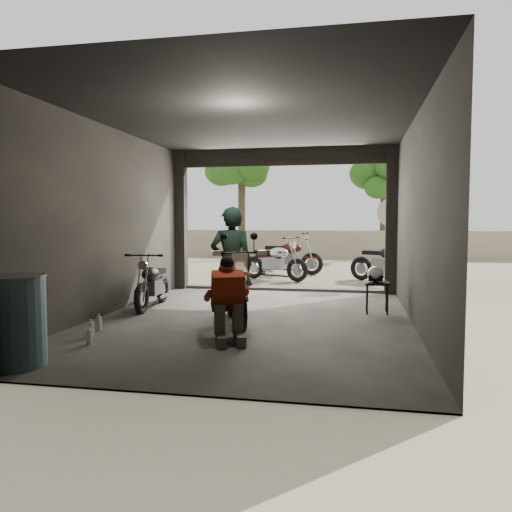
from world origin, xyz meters
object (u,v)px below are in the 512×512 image
at_px(outside_bike_b, 287,253).
at_px(oil_drum, 15,322).
at_px(left_bike, 152,281).
at_px(mechanic, 229,302).
at_px(helmet, 376,274).
at_px(stool, 377,286).
at_px(main_bike, 235,286).
at_px(outside_bike_a, 275,258).
at_px(outside_bike_c, 385,259).
at_px(sign_post, 392,228).
at_px(rider, 232,265).

distance_m(outside_bike_b, oil_drum, 10.19).
bearing_deg(outside_bike_b, left_bike, 169.80).
distance_m(mechanic, helmet, 3.22).
bearing_deg(mechanic, stool, 30.04).
distance_m(main_bike, outside_bike_b, 7.37).
height_order(outside_bike_b, helmet, outside_bike_b).
relative_size(outside_bike_a, helmet, 5.88).
bearing_deg(outside_bike_c, outside_bike_a, 123.39).
relative_size(left_bike, sign_post, 0.70).
relative_size(rider, stool, 3.29).
bearing_deg(oil_drum, outside_bike_b, 80.76).
distance_m(left_bike, helmet, 3.99).
relative_size(outside_bike_a, oil_drum, 1.75).
relative_size(main_bike, sign_post, 0.82).
xyz_separation_m(outside_bike_c, stool, (-0.40, -4.62, -0.12)).
height_order(mechanic, stool, mechanic).
distance_m(main_bike, left_bike, 2.11).
distance_m(main_bike, outside_bike_c, 6.46).
height_order(rider, sign_post, sign_post).
relative_size(outside_bike_a, stool, 3.16).
height_order(outside_bike_a, mechanic, outside_bike_a).
bearing_deg(helmet, rider, -134.32).
bearing_deg(oil_drum, sign_post, 59.78).
bearing_deg(helmet, sign_post, 100.07).
xyz_separation_m(main_bike, sign_post, (2.68, 5.03, 0.85)).
distance_m(rider, mechanic, 1.45).
bearing_deg(helmet, left_bike, -157.71).
distance_m(left_bike, outside_bike_b, 6.51).
height_order(main_bike, mechanic, main_bike).
relative_size(mechanic, oil_drum, 1.09).
height_order(outside_bike_a, outside_bike_b, outside_bike_b).
bearing_deg(left_bike, mechanic, -53.03).
relative_size(mechanic, sign_post, 0.51).
relative_size(left_bike, outside_bike_c, 0.85).
bearing_deg(oil_drum, mechanic, 36.69).
bearing_deg(outside_bike_c, sign_post, -142.67).
height_order(stool, sign_post, sign_post).
xyz_separation_m(main_bike, left_bike, (-1.82, 1.07, -0.08)).
xyz_separation_m(helmet, oil_drum, (-3.97, -4.05, -0.19)).
bearing_deg(mechanic, outside_bike_c, 50.12).
bearing_deg(oil_drum, outside_bike_c, 62.92).
height_order(mechanic, oil_drum, mechanic).
distance_m(outside_bike_c, rider, 6.35).
height_order(outside_bike_a, helmet, outside_bike_a).
distance_m(outside_bike_c, mechanic, 7.50).
bearing_deg(mechanic, left_bike, 110.35).
bearing_deg(stool, oil_drum, -135.11).
bearing_deg(oil_drum, stool, 44.89).
xyz_separation_m(outside_bike_c, sign_post, (0.10, -0.89, 0.84)).
height_order(outside_bike_c, helmet, outside_bike_c).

